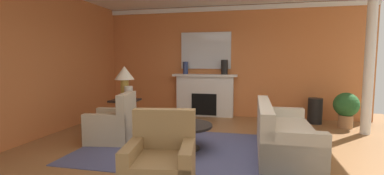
{
  "coord_description": "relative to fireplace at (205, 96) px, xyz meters",
  "views": [
    {
      "loc": [
        0.77,
        -4.51,
        1.57
      ],
      "look_at": [
        -0.52,
        1.11,
        1.0
      ],
      "focal_mm": 25.5,
      "sensor_mm": 36.0,
      "label": 1
    }
  ],
  "objects": [
    {
      "name": "book_red_cover",
      "position": [
        0.02,
        -3.07,
        -0.09
      ],
      "size": [
        0.25,
        0.23,
        0.05
      ],
      "primitive_type": "cube",
      "rotation": [
        0.0,
        0.0,
        -0.38
      ],
      "color": "navy",
      "rests_on": "coffee_table"
    },
    {
      "name": "area_rug",
      "position": [
        0.16,
        -2.96,
        -0.56
      ],
      "size": [
        3.64,
        2.44,
        0.01
      ],
      "primitive_type": "cube",
      "color": "#4C517A",
      "rests_on": "ground_plane"
    },
    {
      "name": "armchair_facing_fireplace",
      "position": [
        0.28,
        -4.51,
        -0.26
      ],
      "size": [
        0.92,
        0.92,
        0.95
      ],
      "color": "#9E7A4C",
      "rests_on": "ground_plane"
    },
    {
      "name": "vase_on_side_table",
      "position": [
        -1.32,
        -2.08,
        0.29
      ],
      "size": [
        0.18,
        0.18,
        0.32
      ],
      "primitive_type": "cylinder",
      "color": "beige",
      "rests_on": "side_table"
    },
    {
      "name": "mantel_mirror",
      "position": [
        -0.0,
        0.12,
        1.29
      ],
      "size": [
        1.42,
        0.04,
        1.03
      ],
      "primitive_type": "cube",
      "color": "silver"
    },
    {
      "name": "crown_moulding",
      "position": [
        0.59,
        0.13,
        2.43
      ],
      "size": [
        7.49,
        0.08,
        0.12
      ],
      "primitive_type": "cube",
      "color": "white"
    },
    {
      "name": "sofa",
      "position": [
        1.84,
        -2.77,
        -0.27
      ],
      "size": [
        0.91,
        2.1,
        0.85
      ],
      "color": "beige",
      "rests_on": "ground_plane"
    },
    {
      "name": "side_table",
      "position": [
        -1.47,
        -1.96,
        -0.16
      ],
      "size": [
        0.56,
        0.56,
        0.7
      ],
      "color": "black",
      "rests_on": "ground_plane"
    },
    {
      "name": "table_lamp",
      "position": [
        -1.47,
        -1.96,
        0.66
      ],
      "size": [
        0.44,
        0.44,
        0.75
      ],
      "color": "#B28E38",
      "rests_on": "side_table"
    },
    {
      "name": "fireplace",
      "position": [
        0.0,
        0.0,
        0.0
      ],
      "size": [
        1.8,
        0.35,
        1.19
      ],
      "color": "white",
      "rests_on": "ground_plane"
    },
    {
      "name": "coffee_table",
      "position": [
        0.16,
        -2.96,
        -0.23
      ],
      "size": [
        1.0,
        1.0,
        0.45
      ],
      "color": "black",
      "rests_on": "ground_plane"
    },
    {
      "name": "book_art_folio",
      "position": [
        0.11,
        -3.03,
        -0.04
      ],
      "size": [
        0.29,
        0.26,
        0.05
      ],
      "primitive_type": "cube",
      "rotation": [
        0.0,
        0.0,
        0.31
      ],
      "color": "tan",
      "rests_on": "coffee_table"
    },
    {
      "name": "wall_fireplace",
      "position": [
        0.59,
        0.21,
        0.97
      ],
      "size": [
        7.49,
        0.12,
        3.07
      ],
      "primitive_type": "cube",
      "color": "#CC723D",
      "rests_on": "ground_plane"
    },
    {
      "name": "ground_plane",
      "position": [
        0.59,
        -3.02,
        -0.56
      ],
      "size": [
        8.96,
        8.96,
        0.0
      ],
      "primitive_type": "plane",
      "color": "olive"
    },
    {
      "name": "wall_window",
      "position": [
        -2.92,
        -2.72,
        0.97
      ],
      "size": [
        0.12,
        6.94,
        3.07
      ],
      "primitive_type": "cube",
      "color": "#CC723D",
      "rests_on": "ground_plane"
    },
    {
      "name": "vase_mantel_left",
      "position": [
        -0.55,
        -0.05,
        0.8
      ],
      "size": [
        0.15,
        0.15,
        0.35
      ],
      "primitive_type": "cylinder",
      "color": "navy",
      "rests_on": "fireplace"
    },
    {
      "name": "book_small_novel",
      "position": [
        0.13,
        -3.04,
        0.01
      ],
      "size": [
        0.27,
        0.19,
        0.05
      ],
      "primitive_type": "cube",
      "rotation": [
        0.0,
        0.0,
        -0.11
      ],
      "color": "navy",
      "rests_on": "coffee_table"
    },
    {
      "name": "vase_tall_corner",
      "position": [
        2.85,
        -0.3,
        -0.25
      ],
      "size": [
        0.35,
        0.35,
        0.64
      ],
      "primitive_type": "cylinder",
      "color": "black",
      "rests_on": "ground_plane"
    },
    {
      "name": "vase_mantel_right",
      "position": [
        0.55,
        -0.05,
        0.83
      ],
      "size": [
        0.19,
        0.19,
        0.4
      ],
      "primitive_type": "cylinder",
      "color": "black",
      "rests_on": "fireplace"
    },
    {
      "name": "column_white",
      "position": [
        3.7,
        -1.12,
        0.97
      ],
      "size": [
        0.2,
        0.2,
        3.07
      ],
      "primitive_type": "cylinder",
      "color": "white",
      "rests_on": "ground_plane"
    },
    {
      "name": "potted_plant",
      "position": [
        3.45,
        -0.64,
        -0.07
      ],
      "size": [
        0.56,
        0.56,
        0.83
      ],
      "color": "#A8754C",
      "rests_on": "ground_plane"
    },
    {
      "name": "armchair_near_window",
      "position": [
        -1.3,
        -2.81,
        -0.26
      ],
      "size": [
        0.92,
        0.92,
        0.95
      ],
      "color": "#C1B293",
      "rests_on": "ground_plane"
    }
  ]
}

